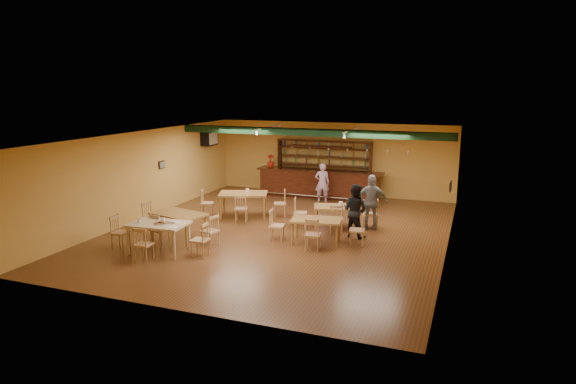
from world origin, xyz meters
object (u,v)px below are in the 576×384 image
at_px(bar_counter, 319,184).
at_px(dining_table_a, 243,204).
at_px(dining_table_b, 336,217).
at_px(near_table, 159,238).
at_px(dining_table_c, 179,226).
at_px(patron_right_a, 355,210).
at_px(patron_bar, 322,183).
at_px(dining_table_d, 316,231).

bearing_deg(bar_counter, dining_table_a, -112.60).
distance_m(dining_table_b, near_table, 5.65).
relative_size(bar_counter, near_table, 3.34).
relative_size(dining_table_c, patron_right_a, 0.98).
bearing_deg(dining_table_a, dining_table_c, -120.80).
bearing_deg(bar_counter, patron_bar, -65.47).
relative_size(bar_counter, dining_table_c, 3.25).
bearing_deg(bar_counter, near_table, -104.08).
xyz_separation_m(dining_table_b, near_table, (-3.87, -4.12, 0.07)).
bearing_deg(dining_table_b, patron_right_a, -61.18).
xyz_separation_m(dining_table_d, near_table, (-3.78, -2.30, 0.06)).
distance_m(dining_table_c, patron_bar, 6.65).
relative_size(dining_table_b, near_table, 0.90).
height_order(dining_table_c, dining_table_d, dining_table_c).
height_order(dining_table_b, patron_right_a, patron_right_a).
distance_m(dining_table_a, dining_table_b, 3.42).
relative_size(bar_counter, patron_bar, 3.33).
xyz_separation_m(bar_counter, dining_table_b, (1.82, -4.07, -0.22)).
bearing_deg(patron_bar, near_table, 56.10).
bearing_deg(dining_table_c, patron_bar, 81.01).
height_order(dining_table_a, patron_right_a, patron_right_a).
height_order(bar_counter, patron_right_a, patron_right_a).
bearing_deg(dining_table_d, dining_table_c, -173.97).
relative_size(dining_table_c, near_table, 1.03).
bearing_deg(dining_table_b, dining_table_d, -109.05).
bearing_deg(bar_counter, dining_table_c, -107.66).
bearing_deg(dining_table_d, bar_counter, 97.31).
height_order(dining_table_d, patron_right_a, patron_right_a).
height_order(bar_counter, near_table, bar_counter).
relative_size(bar_counter, dining_table_a, 3.12).
bearing_deg(patron_right_a, dining_table_c, 42.22).
bearing_deg(near_table, patron_bar, 67.87).
distance_m(bar_counter, dining_table_a, 4.14).
xyz_separation_m(dining_table_c, patron_right_a, (4.83, 2.07, 0.42)).
height_order(bar_counter, patron_bar, patron_bar).
height_order(dining_table_b, patron_bar, patron_bar).
bearing_deg(near_table, dining_table_b, 42.91).
height_order(dining_table_c, patron_bar, patron_bar).
distance_m(dining_table_d, near_table, 4.42).
relative_size(dining_table_b, dining_table_d, 0.97).
distance_m(dining_table_d, patron_right_a, 1.42).
bearing_deg(near_table, patron_right_a, 31.52).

